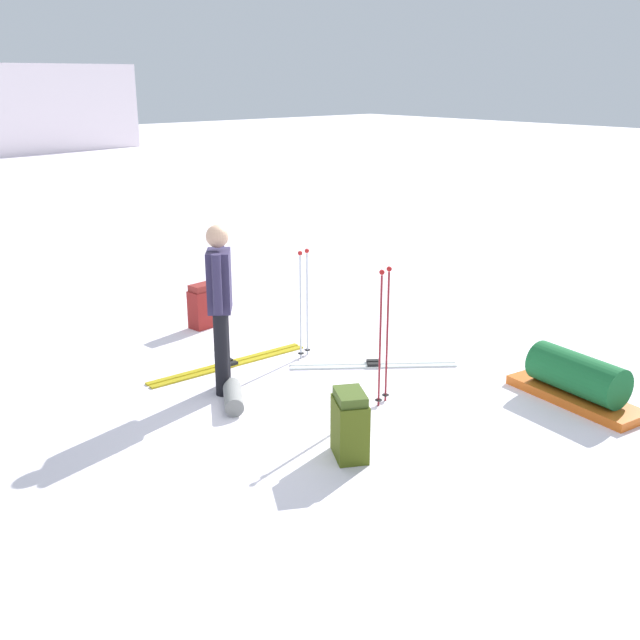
% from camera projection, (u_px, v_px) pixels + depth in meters
% --- Properties ---
extents(ground_plane, '(80.00, 80.00, 0.00)m').
position_uv_depth(ground_plane, '(320.00, 384.00, 7.75)').
color(ground_plane, white).
extents(skier_standing, '(0.38, 0.47, 1.70)m').
position_uv_depth(skier_standing, '(220.00, 300.00, 7.31)').
color(skier_standing, black).
rests_on(skier_standing, ground_plane).
extents(ski_pair_near, '(1.55, 1.26, 0.05)m').
position_uv_depth(ski_pair_near, '(373.00, 365.00, 8.24)').
color(ski_pair_near, silver).
rests_on(ski_pair_near, ground_plane).
extents(ski_pair_far, '(1.94, 0.25, 0.05)m').
position_uv_depth(ski_pair_far, '(229.00, 364.00, 8.25)').
color(ski_pair_far, '#B5A016').
rests_on(ski_pair_far, ground_plane).
extents(backpack_large_dark, '(0.40, 0.45, 0.59)m').
position_uv_depth(backpack_large_dark, '(350.00, 425.00, 6.20)').
color(backpack_large_dark, '#485514').
rests_on(backpack_large_dark, ground_plane).
extents(backpack_bright, '(0.36, 0.25, 0.56)m').
position_uv_depth(backpack_bright, '(203.00, 306.00, 9.43)').
color(backpack_bright, maroon).
rests_on(backpack_bright, ground_plane).
extents(ski_poles_planted_near, '(0.20, 0.11, 1.24)m').
position_uv_depth(ski_poles_planted_near, '(304.00, 298.00, 8.30)').
color(ski_poles_planted_near, '#B1BBC5').
rests_on(ski_poles_planted_near, ground_plane).
extents(ski_poles_planted_far, '(0.21, 0.11, 1.36)m').
position_uv_depth(ski_poles_planted_far, '(384.00, 330.00, 7.07)').
color(ski_poles_planted_far, maroon).
rests_on(ski_poles_planted_far, ground_plane).
extents(gear_sled, '(0.62, 1.42, 0.49)m').
position_uv_depth(gear_sled, '(577.00, 380.00, 7.27)').
color(gear_sled, orange).
rests_on(gear_sled, ground_plane).
extents(sleeping_mat_rolled, '(0.44, 0.56, 0.18)m').
position_uv_depth(sleeping_mat_rolled, '(233.00, 397.00, 7.23)').
color(sleeping_mat_rolled, gray).
rests_on(sleeping_mat_rolled, ground_plane).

